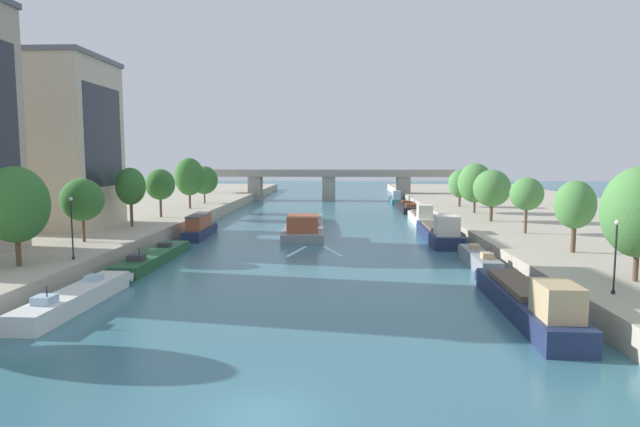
% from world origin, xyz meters
% --- Properties ---
extents(ground_plane, '(400.00, 400.00, 0.00)m').
position_xyz_m(ground_plane, '(0.00, 0.00, 0.00)').
color(ground_plane, '#386B7A').
extents(quay_left, '(36.00, 170.00, 1.66)m').
position_xyz_m(quay_left, '(-34.31, 55.00, 0.83)').
color(quay_left, '#B2A893').
rests_on(quay_left, ground).
extents(quay_right, '(36.00, 170.00, 1.66)m').
position_xyz_m(quay_right, '(34.31, 55.00, 0.83)').
color(quay_right, '#B2A893').
rests_on(quay_right, ground).
extents(barge_midriver, '(5.82, 24.47, 2.76)m').
position_xyz_m(barge_midriver, '(-1.92, 49.24, 0.82)').
color(barge_midriver, gray).
rests_on(barge_midriver, ground).
extents(wake_behind_barge, '(5.59, 6.02, 0.03)m').
position_xyz_m(wake_behind_barge, '(0.15, 34.37, 0.01)').
color(wake_behind_barge, '#AAD6E0').
rests_on(wake_behind_barge, ground).
extents(moored_boat_left_downstream, '(2.34, 12.46, 2.23)m').
position_xyz_m(moored_boat_left_downstream, '(-13.81, 13.83, 0.60)').
color(moored_boat_left_downstream, silver).
rests_on(moored_boat_left_downstream, ground).
extents(moored_boat_left_far, '(2.46, 14.61, 2.09)m').
position_xyz_m(moored_boat_left_far, '(-13.90, 28.03, 0.52)').
color(moored_boat_left_far, '#235633').
rests_on(moored_boat_left_far, ground).
extents(moored_boat_left_midway, '(2.39, 11.17, 2.76)m').
position_xyz_m(moored_boat_left_midway, '(-13.94, 43.75, 1.15)').
color(moored_boat_left_midway, '#1E284C').
rests_on(moored_boat_left_midway, ground).
extents(moored_boat_right_second, '(2.92, 15.51, 3.09)m').
position_xyz_m(moored_boat_right_second, '(13.78, 12.80, 0.97)').
color(moored_boat_right_second, '#1E284C').
rests_on(moored_boat_right_second, ground).
extents(moored_boat_right_gap_after, '(1.92, 10.54, 2.39)m').
position_xyz_m(moored_boat_right_gap_after, '(14.60, 27.34, 0.68)').
color(moored_boat_right_gap_after, gray).
rests_on(moored_boat_right_gap_after, ground).
extents(moored_boat_right_lone, '(3.30, 15.45, 3.38)m').
position_xyz_m(moored_boat_right_lone, '(13.80, 41.60, 1.02)').
color(moored_boat_right_lone, '#1E284C').
rests_on(moored_boat_right_lone, ground).
extents(moored_boat_right_midway, '(3.07, 14.20, 2.94)m').
position_xyz_m(moored_boat_right_midway, '(14.35, 59.01, 0.88)').
color(moored_boat_right_midway, silver).
rests_on(moored_boat_right_midway, ground).
extents(moored_boat_right_end, '(3.36, 15.79, 2.20)m').
position_xyz_m(moored_boat_right_end, '(14.67, 77.24, 0.57)').
color(moored_boat_right_end, black).
rests_on(moored_boat_right_end, ground).
extents(moored_boat_right_downstream, '(2.18, 10.12, 2.78)m').
position_xyz_m(moored_boat_right_downstream, '(13.90, 91.79, 0.83)').
color(moored_boat_right_downstream, '#23666B').
rests_on(moored_boat_right_downstream, ground).
extents(tree_left_by_lamp, '(4.51, 4.51, 7.11)m').
position_xyz_m(tree_left_by_lamp, '(-20.11, 18.14, 6.06)').
color(tree_left_by_lamp, brown).
rests_on(tree_left_by_lamp, quay_left).
extents(tree_left_distant, '(3.83, 3.83, 5.82)m').
position_xyz_m(tree_left_distant, '(-20.79, 29.21, 5.55)').
color(tree_left_distant, brown).
rests_on(tree_left_distant, quay_left).
extents(tree_left_far, '(3.26, 3.26, 6.60)m').
position_xyz_m(tree_left_far, '(-20.73, 40.30, 6.16)').
color(tree_left_far, brown).
rests_on(tree_left_far, quay_left).
extents(tree_left_nearest, '(3.80, 3.80, 6.26)m').
position_xyz_m(tree_left_nearest, '(-20.66, 49.81, 5.91)').
color(tree_left_nearest, brown).
rests_on(tree_left_nearest, quay_left).
extents(tree_left_end_of_row, '(4.45, 4.45, 7.68)m').
position_xyz_m(tree_left_end_of_row, '(-20.29, 61.88, 6.49)').
color(tree_left_end_of_row, brown).
rests_on(tree_left_end_of_row, quay_left).
extents(tree_left_third, '(4.56, 4.56, 6.30)m').
position_xyz_m(tree_left_third, '(-20.48, 71.41, 5.59)').
color(tree_left_third, brown).
rests_on(tree_left_third, quay_left).
extents(tree_right_past_mid, '(4.44, 4.44, 7.16)m').
position_xyz_m(tree_right_past_mid, '(21.19, 15.17, 5.99)').
color(tree_right_past_mid, brown).
rests_on(tree_right_past_mid, quay_right).
extents(tree_right_distant, '(3.24, 3.24, 5.87)m').
position_xyz_m(tree_right_distant, '(21.70, 25.46, 5.55)').
color(tree_right_distant, brown).
rests_on(tree_right_distant, quay_right).
extents(tree_right_third, '(3.33, 3.33, 5.71)m').
position_xyz_m(tree_right_third, '(21.61, 36.58, 5.68)').
color(tree_right_third, brown).
rests_on(tree_right_third, quay_right).
extents(tree_right_by_lamp, '(4.44, 4.44, 6.26)m').
position_xyz_m(tree_right_by_lamp, '(21.02, 47.09, 5.67)').
color(tree_right_by_lamp, brown).
rests_on(tree_right_by_lamp, quay_right).
extents(tree_right_end_of_row, '(4.74, 4.74, 6.93)m').
position_xyz_m(tree_right_end_of_row, '(21.44, 57.03, 5.85)').
color(tree_right_end_of_row, brown).
rests_on(tree_right_end_of_row, quay_right).
extents(tree_right_far, '(3.61, 3.61, 5.85)m').
position_xyz_m(tree_right_far, '(21.48, 66.75, 5.29)').
color(tree_right_far, brown).
rests_on(tree_right_far, quay_right).
extents(lamppost_left_bank, '(0.28, 0.28, 4.74)m').
position_xyz_m(lamppost_left_bank, '(-17.54, 20.85, 4.26)').
color(lamppost_left_bank, black).
rests_on(lamppost_left_bank, quay_left).
extents(lamppost_right_bank, '(0.28, 0.28, 4.22)m').
position_xyz_m(lamppost_right_bank, '(18.23, 11.89, 3.99)').
color(lamppost_right_bank, black).
rests_on(lamppost_right_bank, quay_right).
extents(building_left_tall, '(16.34, 11.58, 18.69)m').
position_xyz_m(building_left_tall, '(-31.25, 39.78, 11.02)').
color(building_left_tall, beige).
rests_on(building_left_tall, quay_left).
extents(bridge_far, '(56.62, 4.40, 6.75)m').
position_xyz_m(bridge_far, '(0.00, 99.37, 4.24)').
color(bridge_far, gray).
rests_on(bridge_far, ground).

